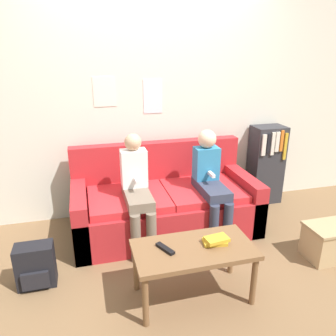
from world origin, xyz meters
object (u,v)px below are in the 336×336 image
person_left (137,187)px  person_right (211,179)px  bookshelf (266,164)px  storage_box (328,242)px  coffee_table (194,254)px  couch (164,204)px  backpack (36,266)px  tv_remote (165,249)px

person_left → person_right: bearing=0.2°
person_right → bookshelf: size_ratio=1.11×
person_right → storage_box: person_right is taller
coffee_table → person_left: (-0.27, 0.84, 0.20)m
coffee_table → person_left: 0.91m
couch → storage_box: (1.27, -0.89, -0.12)m
storage_box → person_left: bearing=156.7°
couch → coffee_table: bearing=-92.6°
person_right → backpack: 1.71m
person_left → person_right: 0.73m
tv_remote → person_left: bearing=68.0°
storage_box → tv_remote: bearing=-174.9°
person_left → person_right: (0.73, 0.00, 0.01)m
tv_remote → storage_box: size_ratio=0.44×
couch → bookshelf: 1.40m
backpack → person_left: bearing=24.5°
couch → person_right: person_right is taller
couch → person_right: 0.56m
coffee_table → storage_box: 1.35m
backpack → tv_remote: bearing=-23.9°
couch → person_left: (-0.31, -0.21, 0.30)m
bookshelf → storage_box: bookshelf is taller
person_right → tv_remote: size_ratio=6.13×
couch → storage_box: couch is taller
couch → tv_remote: 1.07m
coffee_table → bookshelf: size_ratio=0.93×
coffee_table → person_left: size_ratio=0.83×
bookshelf → person_left: bearing=-162.0°
coffee_table → person_right: person_right is taller
person_right → couch: bearing=153.5°
couch → bookshelf: size_ratio=1.94×
person_left → backpack: person_left is taller
coffee_table → backpack: 1.25m
person_left → couch: bearing=33.5°
storage_box → person_right: bearing=141.4°
person_right → tv_remote: 1.07m
tv_remote → backpack: size_ratio=0.48×
coffee_table → storage_box: (1.32, 0.16, -0.21)m
coffee_table → backpack: coffee_table is taller
tv_remote → bookshelf: (1.60, 1.36, 0.03)m
person_right → storage_box: size_ratio=2.72×
person_right → tv_remote: person_right is taller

